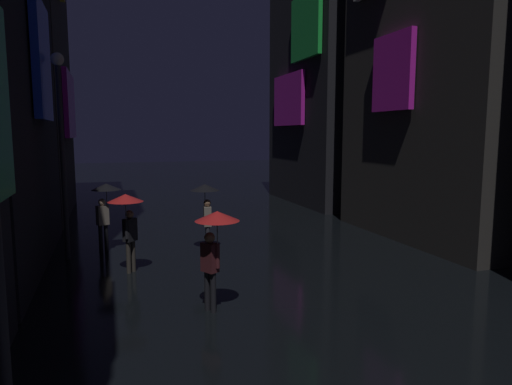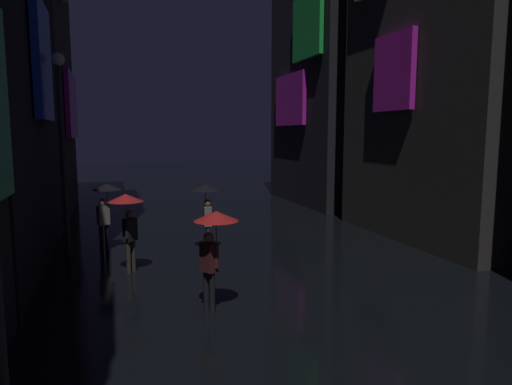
% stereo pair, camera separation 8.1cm
% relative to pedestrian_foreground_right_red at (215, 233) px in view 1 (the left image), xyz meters
% --- Properties ---
extents(building_right_far, '(4.25, 7.52, 12.93)m').
position_rel_pedestrian_foreground_right_red_xyz_m(building_right_far, '(9.26, 13.36, 4.80)').
color(building_right_far, black).
rests_on(building_right_far, ground).
extents(pedestrian_foreground_right_red, '(0.90, 0.90, 2.12)m').
position_rel_pedestrian_foreground_right_red_xyz_m(pedestrian_foreground_right_red, '(0.00, 0.00, 0.00)').
color(pedestrian_foreground_right_red, black).
rests_on(pedestrian_foreground_right_red, ground).
extents(pedestrian_midstreet_left_black, '(0.90, 0.90, 2.12)m').
position_rel_pedestrian_foreground_right_red_xyz_m(pedestrian_midstreet_left_black, '(-2.13, 5.94, 0.00)').
color(pedestrian_midstreet_left_black, black).
rests_on(pedestrian_midstreet_left_black, ground).
extents(pedestrian_near_crossing_black, '(0.90, 0.90, 2.12)m').
position_rel_pedestrian_foreground_right_red_xyz_m(pedestrian_near_crossing_black, '(0.81, 4.81, 0.00)').
color(pedestrian_near_crossing_black, '#2D2D38').
rests_on(pedestrian_near_crossing_black, ground).
extents(pedestrian_foreground_left_red, '(0.90, 0.90, 2.12)m').
position_rel_pedestrian_foreground_right_red_xyz_m(pedestrian_foreground_left_red, '(-1.58, 3.27, 0.00)').
color(pedestrian_foreground_left_red, '#38332D').
rests_on(pedestrian_foreground_left_red, ground).
extents(streetlamp_left_far, '(0.36, 0.36, 5.89)m').
position_rel_pedestrian_foreground_right_red_xyz_m(streetlamp_left_far, '(-3.22, 5.27, 1.98)').
color(streetlamp_left_far, '#2D2D33').
rests_on(streetlamp_left_far, ground).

